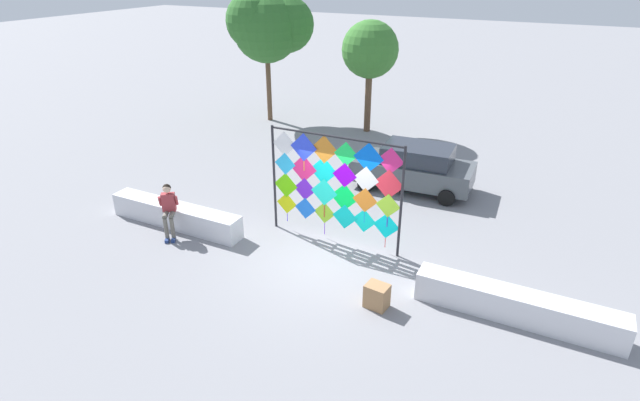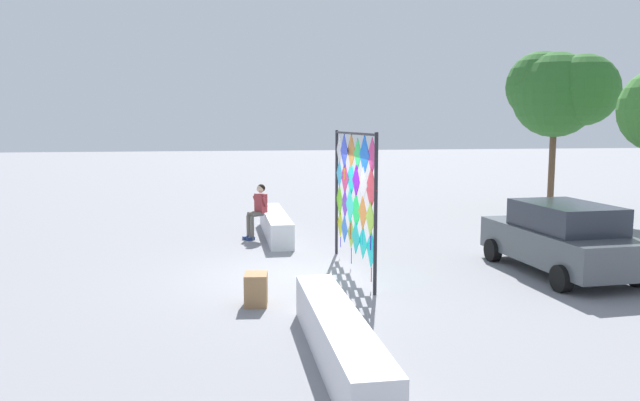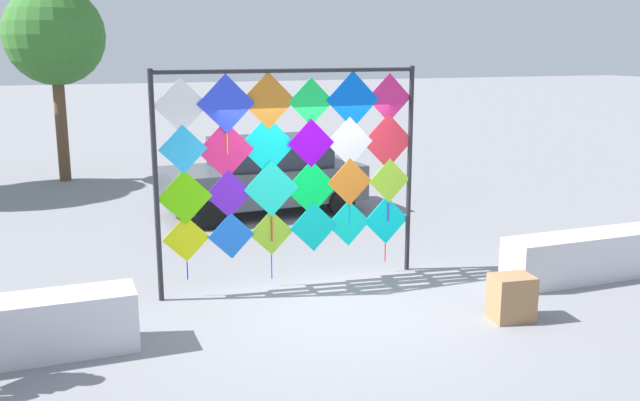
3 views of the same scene
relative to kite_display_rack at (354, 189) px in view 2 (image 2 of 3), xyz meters
The scene contains 8 objects.
ground 2.09m from the kite_display_rack, 77.91° to the right, with size 120.00×120.00×0.00m, color gray.
plaza_ledge_left 4.86m from the kite_display_rack, 163.84° to the right, with size 4.29×0.60×0.67m, color silver.
plaza_ledge_right 5.28m from the kite_display_rack, 14.75° to the right, with size 4.29×0.60×0.67m, color silver.
kite_display_rack is the anchor object (origin of this frame).
seated_vendor 4.64m from the kite_display_rack, 156.74° to the right, with size 0.67×0.73×1.52m.
parked_car 4.56m from the kite_display_rack, 78.70° to the left, with size 4.02×2.05×1.53m.
cardboard_box_large 3.41m from the kite_display_rack, 46.79° to the right, with size 0.50×0.40×0.57m, color #9E754C.
tree_far_right 12.18m from the kite_display_rack, 129.82° to the left, with size 3.61×3.45×5.80m.
Camera 2 is at (12.34, -1.75, 3.20)m, focal length 33.98 mm.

